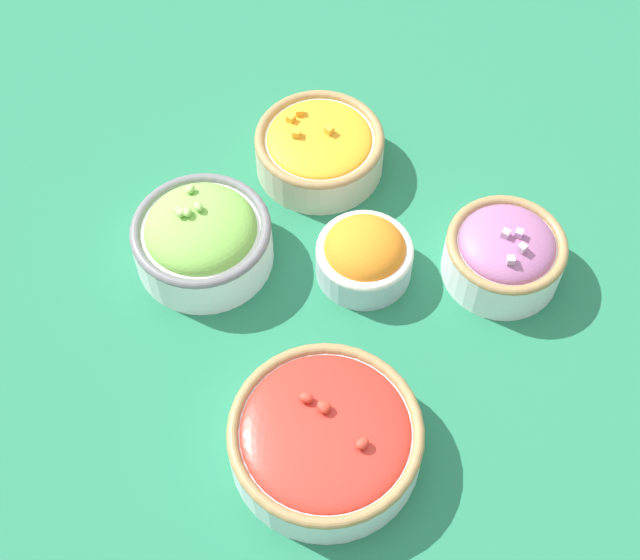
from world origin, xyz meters
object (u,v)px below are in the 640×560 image
object	(u,v)px
bowl_lettuce	(202,237)
bowl_red_onion	(505,252)
bowl_squash	(319,148)
bowl_carrots	(364,255)
bowl_cherry_tomatoes	(326,437)

from	to	relation	value
bowl_lettuce	bowl_red_onion	bearing A→B (deg)	-59.96
bowl_squash	bowl_red_onion	size ratio (longest dim) A/B	1.17
bowl_carrots	bowl_squash	size ratio (longest dim) A/B	0.70
bowl_lettuce	bowl_squash	bearing A→B (deg)	-10.31
bowl_carrots	bowl_squash	world-z (taller)	same
bowl_cherry_tomatoes	bowl_lettuce	xyz separation A→B (m)	(0.12, 0.25, 0.01)
bowl_squash	bowl_red_onion	distance (m)	0.26
bowl_squash	bowl_red_onion	xyz separation A→B (m)	(-0.02, -0.26, 0.00)
bowl_carrots	bowl_red_onion	xyz separation A→B (m)	(0.09, -0.13, 0.01)
bowl_lettuce	bowl_cherry_tomatoes	bearing A→B (deg)	-116.52
bowl_cherry_tomatoes	bowl_red_onion	distance (m)	0.30
bowl_red_onion	bowl_carrots	bearing A→B (deg)	123.24
bowl_carrots	bowl_red_onion	distance (m)	0.16
bowl_carrots	bowl_squash	distance (m)	0.17
bowl_squash	bowl_red_onion	world-z (taller)	bowl_red_onion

